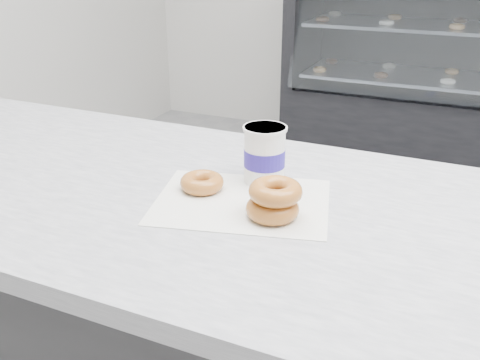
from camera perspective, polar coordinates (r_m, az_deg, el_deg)
The scene contains 4 objects.
wax_paper at distance 1.06m, azimuth 0.21°, elevation -2.29°, with size 0.34×0.26×0.00m, color silver.
donut_single at distance 1.10m, azimuth -4.08°, elevation -0.25°, with size 0.09×0.09×0.03m, color #B56D31.
donut_stack at distance 0.99m, azimuth 3.65°, elevation -2.13°, with size 0.11×0.11×0.07m.
coffee_cup at distance 1.13m, azimuth 2.63°, elevation 2.77°, with size 0.11×0.11×0.12m.
Camera 1 is at (-0.05, -1.47, 1.37)m, focal length 40.00 mm.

